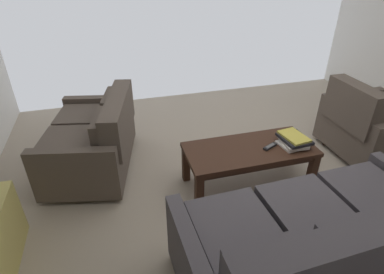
{
  "coord_description": "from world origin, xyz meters",
  "views": [
    {
      "loc": [
        1.25,
        2.18,
        2.01
      ],
      "look_at": [
        0.74,
        0.38,
        0.9
      ],
      "focal_mm": 29.13,
      "sensor_mm": 36.0,
      "label": 1
    }
  ],
  "objects_px": {
    "sofa_main": "(320,245)",
    "armchair_side": "(370,125)",
    "tv_remote": "(270,147)",
    "book_stack": "(294,140)",
    "loveseat_near": "(95,139)",
    "coffee_table": "(249,154)"
  },
  "relations": [
    {
      "from": "loveseat_near",
      "to": "coffee_table",
      "type": "bearing_deg",
      "value": 153.75
    },
    {
      "from": "armchair_side",
      "to": "tv_remote",
      "type": "bearing_deg",
      "value": 8.67
    },
    {
      "from": "sofa_main",
      "to": "tv_remote",
      "type": "xyz_separation_m",
      "value": [
        -0.2,
        -1.07,
        0.07
      ]
    },
    {
      "from": "sofa_main",
      "to": "loveseat_near",
      "type": "relative_size",
      "value": 1.35
    },
    {
      "from": "book_stack",
      "to": "tv_remote",
      "type": "distance_m",
      "value": 0.24
    },
    {
      "from": "armchair_side",
      "to": "loveseat_near",
      "type": "bearing_deg",
      "value": -10.49
    },
    {
      "from": "loveseat_near",
      "to": "tv_remote",
      "type": "distance_m",
      "value": 1.76
    },
    {
      "from": "book_stack",
      "to": "tv_remote",
      "type": "xyz_separation_m",
      "value": [
        0.23,
        -0.01,
        -0.04
      ]
    },
    {
      "from": "sofa_main",
      "to": "loveseat_near",
      "type": "xyz_separation_m",
      "value": [
        1.4,
        -1.81,
        -0.01
      ]
    },
    {
      "from": "loveseat_near",
      "to": "tv_remote",
      "type": "height_order",
      "value": "loveseat_near"
    },
    {
      "from": "armchair_side",
      "to": "coffee_table",
      "type": "bearing_deg",
      "value": 5.86
    },
    {
      "from": "sofa_main",
      "to": "coffee_table",
      "type": "height_order",
      "value": "sofa_main"
    },
    {
      "from": "armchair_side",
      "to": "book_stack",
      "type": "xyz_separation_m",
      "value": [
        1.09,
        0.21,
        0.11
      ]
    },
    {
      "from": "sofa_main",
      "to": "armchair_side",
      "type": "bearing_deg",
      "value": -140.22
    },
    {
      "from": "coffee_table",
      "to": "tv_remote",
      "type": "height_order",
      "value": "tv_remote"
    },
    {
      "from": "sofa_main",
      "to": "loveseat_near",
      "type": "bearing_deg",
      "value": -52.37
    },
    {
      "from": "loveseat_near",
      "to": "book_stack",
      "type": "xyz_separation_m",
      "value": [
        -1.83,
        0.75,
        0.12
      ]
    },
    {
      "from": "book_stack",
      "to": "loveseat_near",
      "type": "bearing_deg",
      "value": -22.35
    },
    {
      "from": "loveseat_near",
      "to": "coffee_table",
      "type": "relative_size",
      "value": 1.11
    },
    {
      "from": "armchair_side",
      "to": "sofa_main",
      "type": "bearing_deg",
      "value": 39.78
    },
    {
      "from": "book_stack",
      "to": "tv_remote",
      "type": "height_order",
      "value": "book_stack"
    },
    {
      "from": "book_stack",
      "to": "sofa_main",
      "type": "bearing_deg",
      "value": 67.76
    }
  ]
}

